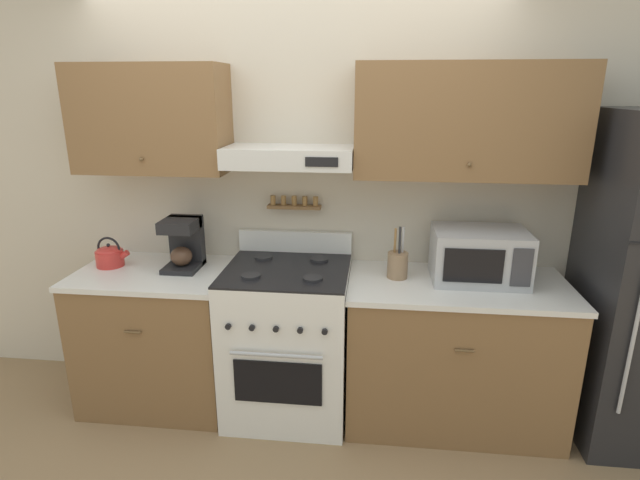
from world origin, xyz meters
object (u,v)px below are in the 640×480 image
utensil_crock (398,264)px  coffee_maker (184,243)px  microwave (479,255)px  tea_kettle (110,255)px  stove_range (288,339)px

utensil_crock → coffee_maker: bearing=178.6°
coffee_maker → utensil_crock: (1.31, -0.03, -0.08)m
coffee_maker → microwave: 1.78m
microwave → utensil_crock: utensil_crock is taller
tea_kettle → coffee_maker: size_ratio=0.68×
coffee_maker → microwave: size_ratio=0.60×
stove_range → microwave: size_ratio=2.05×
stove_range → coffee_maker: coffee_maker is taller
coffee_maker → microwave: coffee_maker is taller
tea_kettle → utensil_crock: utensil_crock is taller
microwave → utensil_crock: size_ratio=1.71×
stove_range → tea_kettle: same height
stove_range → tea_kettle: (-1.14, 0.06, 0.49)m
coffee_maker → stove_range: bearing=-8.2°
utensil_crock → tea_kettle: bearing=-180.0°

